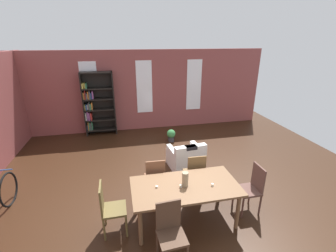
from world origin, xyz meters
TOP-DOWN VIEW (x-y plane):
  - ground_plane at (0.00, 0.00)m, footprint 10.33×10.33m
  - back_wall_brick at (0.00, 4.03)m, footprint 8.84×0.12m
  - window_pane_0 at (-1.83, 3.96)m, footprint 0.55×0.02m
  - window_pane_1 at (0.00, 3.96)m, footprint 0.55×0.02m
  - window_pane_2 at (1.83, 3.96)m, footprint 0.55×0.02m
  - dining_table at (0.12, -0.86)m, footprint 1.88×0.97m
  - vase_on_table at (0.11, -0.86)m, footprint 0.11×0.11m
  - tealight_candle_0 at (0.58, -0.97)m, footprint 0.04×0.04m
  - tealight_candle_1 at (-0.38, -0.81)m, footprint 0.04×0.04m
  - tealight_candle_2 at (0.02, -0.89)m, footprint 0.04×0.04m
  - dining_chair_far_left at (-0.31, -0.15)m, footprint 0.41×0.41m
  - dining_chair_far_right at (0.54, -0.15)m, footprint 0.41×0.41m
  - dining_chair_head_left at (-1.19, -0.86)m, footprint 0.40×0.40m
  - dining_chair_head_right at (1.43, -0.86)m, footprint 0.40×0.40m
  - dining_chair_near_left at (-0.31, -1.57)m, footprint 0.43×0.43m
  - bookshelf_tall at (-1.65, 3.77)m, footprint 1.03×0.33m
  - armchair_white at (0.66, 0.91)m, footprint 0.88×0.88m
  - potted_plant_by_shelf at (0.67, 2.61)m, footprint 0.28×0.28m

SIDE VIEW (x-z plane):
  - ground_plane at x=0.00m, z-range 0.00..0.00m
  - potted_plant_by_shelf at x=0.67m, z-range 0.02..0.42m
  - armchair_white at x=0.66m, z-range -0.10..0.65m
  - dining_chair_far_left at x=-0.31m, z-range 0.04..0.99m
  - dining_chair_far_right at x=0.54m, z-range 0.04..0.99m
  - dining_chair_head_left at x=-1.19m, z-range 0.04..0.99m
  - dining_chair_head_right at x=1.43m, z-range 0.04..0.99m
  - dining_chair_near_left at x=-0.31m, z-range 0.04..0.99m
  - dining_table at x=0.12m, z-range 0.29..1.04m
  - tealight_candle_1 at x=-0.38m, z-range 0.74..0.78m
  - tealight_candle_0 at x=0.58m, z-range 0.74..0.79m
  - tealight_candle_2 at x=0.02m, z-range 0.74..0.79m
  - vase_on_table at x=0.11m, z-range 0.74..1.01m
  - bookshelf_tall at x=-1.65m, z-range -0.01..2.15m
  - back_wall_brick at x=0.00m, z-range 0.00..2.82m
  - window_pane_0 at x=-1.83m, z-range 0.63..2.46m
  - window_pane_1 at x=0.00m, z-range 0.63..2.46m
  - window_pane_2 at x=1.83m, z-range 0.63..2.46m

